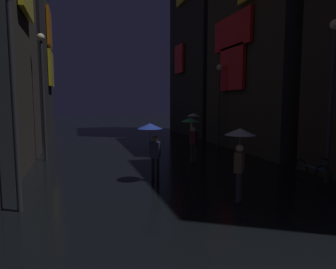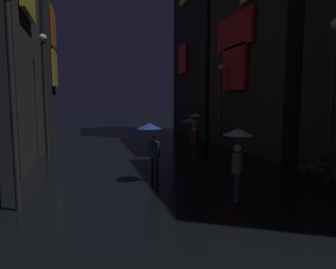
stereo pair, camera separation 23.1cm
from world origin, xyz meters
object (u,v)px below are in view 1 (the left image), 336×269
object	(u,v)px
bicycle_parked_at_storefront	(312,171)
streetlamp_right_near	(332,83)
pedestrian_midstreet_centre_green	(191,127)
pedestrian_near_crossing_blue	(152,136)
pedestrian_far_right_clear	(240,144)
streetlamp_right_far	(219,96)
pedestrian_midstreet_left_clear	(193,120)
streetlamp_left_far	(43,83)
streetlamp_left_near	(12,73)

from	to	relation	value
bicycle_parked_at_storefront	streetlamp_right_near	xyz separation A→B (m)	(0.40, -0.27, 3.14)
pedestrian_midstreet_centre_green	bicycle_parked_at_storefront	bearing A→B (deg)	-59.16
pedestrian_near_crossing_blue	pedestrian_midstreet_centre_green	distance (m)	4.02
pedestrian_far_right_clear	streetlamp_right_far	distance (m)	10.30
pedestrian_far_right_clear	streetlamp_right_near	bearing A→B (deg)	10.56
streetlamp_right_near	pedestrian_midstreet_centre_green	bearing A→B (deg)	122.79
pedestrian_midstreet_left_clear	streetlamp_right_far	size ratio (longest dim) A/B	0.41
pedestrian_midstreet_left_clear	streetlamp_right_far	xyz separation A→B (m)	(1.06, -1.58, 1.59)
pedestrian_near_crossing_blue	streetlamp_left_far	size ratio (longest dim) A/B	0.35
pedestrian_far_right_clear	pedestrian_midstreet_left_clear	size ratio (longest dim) A/B	1.00
pedestrian_midstreet_centre_green	streetlamp_left_near	distance (m)	8.60
streetlamp_right_near	streetlamp_right_far	xyz separation A→B (m)	(0.00, 8.63, -0.28)
streetlamp_left_far	pedestrian_far_right_clear	bearing A→B (deg)	-53.18
pedestrian_near_crossing_blue	streetlamp_right_near	bearing A→B (deg)	-18.96
streetlamp_left_near	streetlamp_left_far	bearing A→B (deg)	90.00
pedestrian_far_right_clear	streetlamp_right_near	size ratio (longest dim) A/B	0.37
streetlamp_left_near	bicycle_parked_at_storefront	bearing A→B (deg)	1.09
streetlamp_right_far	streetlamp_right_near	bearing A→B (deg)	-90.00
bicycle_parked_at_storefront	streetlamp_right_far	world-z (taller)	streetlamp_right_far
pedestrian_midstreet_centre_green	streetlamp_right_near	size ratio (longest dim) A/B	0.37
pedestrian_midstreet_centre_green	pedestrian_midstreet_left_clear	world-z (taller)	same
bicycle_parked_at_storefront	streetlamp_left_far	distance (m)	12.36
pedestrian_far_right_clear	streetlamp_right_far	bearing A→B (deg)	66.97
bicycle_parked_at_storefront	streetlamp_right_near	size ratio (longest dim) A/B	0.32
pedestrian_midstreet_centre_green	pedestrian_near_crossing_blue	bearing A→B (deg)	-132.08
pedestrian_midstreet_left_clear	streetlamp_left_near	world-z (taller)	streetlamp_left_near
pedestrian_far_right_clear	streetlamp_left_far	bearing A→B (deg)	126.82
streetlamp_right_far	bicycle_parked_at_storefront	bearing A→B (deg)	-92.74
pedestrian_midstreet_centre_green	streetlamp_right_near	bearing A→B (deg)	-57.21
bicycle_parked_at_storefront	streetlamp_left_near	bearing A→B (deg)	-178.91
pedestrian_far_right_clear	streetlamp_left_far	xyz separation A→B (m)	(-6.02, 8.04, 2.09)
pedestrian_midstreet_centre_green	pedestrian_midstreet_left_clear	size ratio (longest dim) A/B	1.00
pedestrian_midstreet_left_clear	streetlamp_left_near	bearing A→B (deg)	-131.46
streetlamp_left_near	streetlamp_left_far	xyz separation A→B (m)	(-0.00, 7.21, 0.14)
pedestrian_midstreet_left_clear	streetlamp_left_near	distance (m)	13.64
pedestrian_far_right_clear	streetlamp_left_far	distance (m)	10.26
pedestrian_midstreet_left_clear	streetlamp_left_far	bearing A→B (deg)	-161.96
pedestrian_far_right_clear	pedestrian_midstreet_centre_green	distance (m)	5.81
pedestrian_far_right_clear	pedestrian_midstreet_centre_green	size ratio (longest dim) A/B	1.00
streetlamp_left_far	streetlamp_left_near	bearing A→B (deg)	-90.00
streetlamp_right_far	streetlamp_left_far	world-z (taller)	streetlamp_left_far
streetlamp_right_near	streetlamp_right_far	size ratio (longest dim) A/B	1.10
streetlamp_right_near	bicycle_parked_at_storefront	bearing A→B (deg)	145.70
pedestrian_midstreet_left_clear	pedestrian_far_right_clear	bearing A→B (deg)	-104.94
bicycle_parked_at_storefront	streetlamp_right_near	world-z (taller)	streetlamp_right_near
pedestrian_midstreet_centre_green	streetlamp_left_near	size ratio (longest dim) A/B	0.36
pedestrian_midstreet_centre_green	pedestrian_midstreet_left_clear	bearing A→B (deg)	67.25
streetlamp_right_near	streetlamp_left_far	world-z (taller)	streetlamp_left_far
streetlamp_right_far	streetlamp_left_far	size ratio (longest dim) A/B	0.85
pedestrian_midstreet_left_clear	bicycle_parked_at_storefront	distance (m)	10.04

